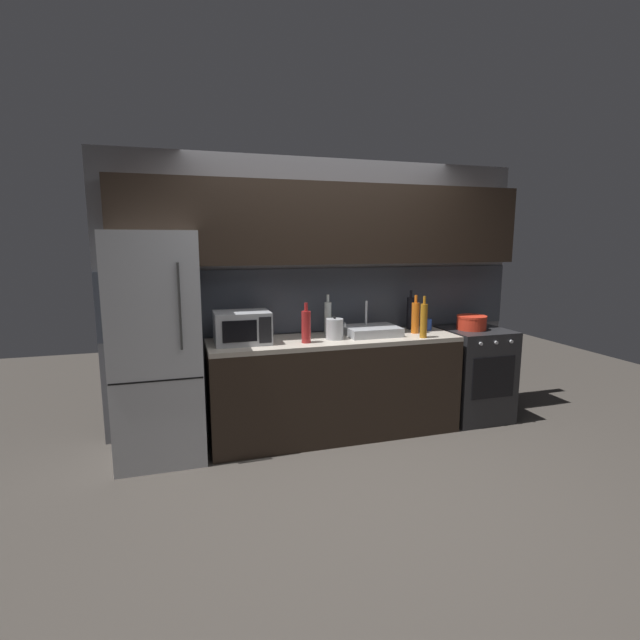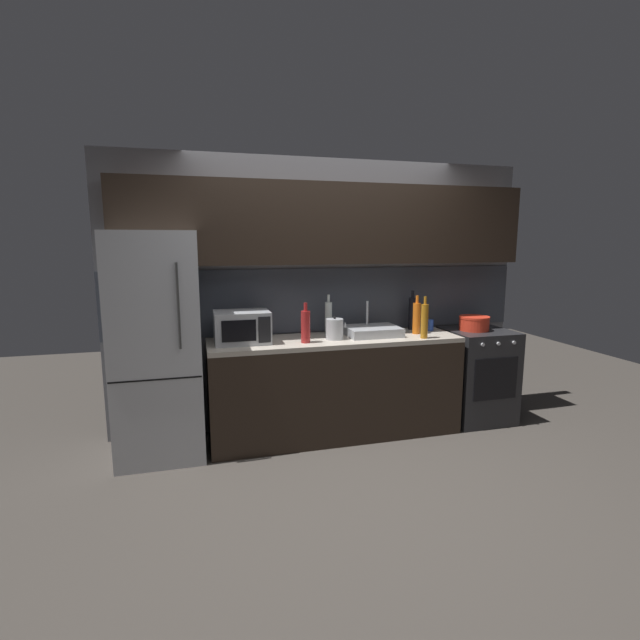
# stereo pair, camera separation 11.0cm
# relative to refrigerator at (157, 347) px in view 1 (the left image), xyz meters

# --- Properties ---
(ground_plane) EXTENTS (10.00, 10.00, 0.00)m
(ground_plane) POSITION_rel_refrigerator_xyz_m (1.50, -0.90, -0.91)
(ground_plane) COLOR #3D3833
(back_wall) EXTENTS (3.98, 0.44, 2.50)m
(back_wall) POSITION_rel_refrigerator_xyz_m (1.50, 0.30, 0.64)
(back_wall) COLOR slate
(back_wall) RESTS_ON ground
(counter_run) EXTENTS (2.24, 0.60, 0.90)m
(counter_run) POSITION_rel_refrigerator_xyz_m (1.50, 0.00, -0.46)
(counter_run) COLOR black
(counter_run) RESTS_ON ground
(refrigerator) EXTENTS (0.68, 0.69, 1.83)m
(refrigerator) POSITION_rel_refrigerator_xyz_m (0.00, 0.00, 0.00)
(refrigerator) COLOR #B7BABF
(refrigerator) RESTS_ON ground
(oven_range) EXTENTS (0.60, 0.62, 0.90)m
(oven_range) POSITION_rel_refrigerator_xyz_m (2.96, -0.00, -0.46)
(oven_range) COLOR #232326
(oven_range) RESTS_ON ground
(microwave) EXTENTS (0.46, 0.35, 0.27)m
(microwave) POSITION_rel_refrigerator_xyz_m (0.68, 0.02, 0.12)
(microwave) COLOR #A8AAAF
(microwave) RESTS_ON counter_run
(sink_basin) EXTENTS (0.48, 0.38, 0.30)m
(sink_basin) POSITION_rel_refrigerator_xyz_m (1.86, 0.03, 0.03)
(sink_basin) COLOR #ADAFB5
(sink_basin) RESTS_ON counter_run
(kettle) EXTENTS (0.19, 0.15, 0.20)m
(kettle) POSITION_rel_refrigerator_xyz_m (1.48, -0.04, 0.08)
(kettle) COLOR #B7BABF
(kettle) RESTS_ON counter_run
(wine_bottle_amber) EXTENTS (0.06, 0.06, 0.37)m
(wine_bottle_amber) POSITION_rel_refrigerator_xyz_m (2.25, -0.21, 0.14)
(wine_bottle_amber) COLOR #B27019
(wine_bottle_amber) RESTS_ON counter_run
(wine_bottle_orange) EXTENTS (0.07, 0.07, 0.36)m
(wine_bottle_orange) POSITION_rel_refrigerator_xyz_m (2.29, -0.00, 0.14)
(wine_bottle_orange) COLOR orange
(wine_bottle_orange) RESTS_ON counter_run
(wine_bottle_clear) EXTENTS (0.07, 0.07, 0.37)m
(wine_bottle_clear) POSITION_rel_refrigerator_xyz_m (1.49, 0.18, 0.14)
(wine_bottle_clear) COLOR silver
(wine_bottle_clear) RESTS_ON counter_run
(wine_bottle_red) EXTENTS (0.08, 0.08, 0.34)m
(wine_bottle_red) POSITION_rel_refrigerator_xyz_m (1.20, -0.12, 0.13)
(wine_bottle_red) COLOR #A82323
(wine_bottle_red) RESTS_ON counter_run
(wine_bottle_dark) EXTENTS (0.07, 0.07, 0.38)m
(wine_bottle_dark) POSITION_rel_refrigerator_xyz_m (2.35, 0.21, 0.15)
(wine_bottle_dark) COLOR black
(wine_bottle_dark) RESTS_ON counter_run
(mug_blue) EXTENTS (0.08, 0.08, 0.11)m
(mug_blue) POSITION_rel_refrigerator_xyz_m (2.48, 0.10, 0.04)
(mug_blue) COLOR #234299
(mug_blue) RESTS_ON counter_run
(cooking_pot) EXTENTS (0.29, 0.29, 0.14)m
(cooking_pot) POSITION_rel_refrigerator_xyz_m (2.90, 0.00, 0.06)
(cooking_pot) COLOR red
(cooking_pot) RESTS_ON oven_range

